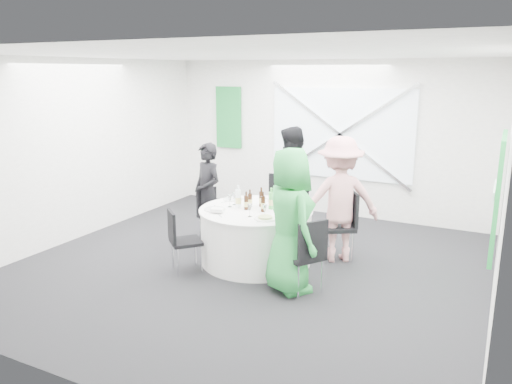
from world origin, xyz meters
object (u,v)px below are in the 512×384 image
at_px(chair_back, 280,200).
at_px(chair_front_right, 307,251).
at_px(chair_back_right, 344,220).
at_px(person_woman_green, 290,221).
at_px(clear_water_bottle, 238,199).
at_px(person_woman_pink, 339,200).
at_px(person_man_back_left, 208,193).
at_px(chair_front_left, 180,237).
at_px(green_water_bottle, 271,201).
at_px(banquet_table, 256,235).
at_px(chair_back_left, 210,211).
at_px(person_man_back, 290,182).

height_order(chair_back, chair_front_right, chair_back).
height_order(chair_back_right, person_woman_green, person_woman_green).
bearing_deg(clear_water_bottle, person_woman_pink, 26.76).
xyz_separation_m(chair_back, person_man_back_left, (-0.89, -0.73, 0.19)).
distance_m(chair_front_right, person_woman_pink, 1.30).
xyz_separation_m(chair_front_left, person_woman_pink, (1.70, 1.38, 0.38)).
bearing_deg(chair_front_left, green_water_bottle, -93.05).
relative_size(chair_back_right, clear_water_bottle, 3.12).
bearing_deg(person_woman_pink, chair_back_right, -177.89).
distance_m(banquet_table, chair_back_left, 1.15).
bearing_deg(chair_back_right, chair_back, -145.46).
bearing_deg(clear_water_bottle, chair_back_right, 27.11).
distance_m(banquet_table, chair_front_right, 1.22).
height_order(person_man_back, person_woman_pink, person_man_back).
distance_m(person_woman_pink, green_water_bottle, 0.94).
bearing_deg(green_water_bottle, chair_back_right, 31.45).
distance_m(chair_front_left, person_woman_green, 1.54).
relative_size(chair_back_left, green_water_bottle, 2.79).
distance_m(chair_back_right, person_man_back_left, 2.15).
relative_size(banquet_table, person_woman_green, 0.89).
relative_size(banquet_table, chair_back_left, 1.90).
relative_size(chair_back_left, person_man_back, 0.47).
height_order(chair_back, green_water_bottle, green_water_bottle).
xyz_separation_m(chair_back_right, person_woman_green, (-0.29, -1.28, 0.30)).
bearing_deg(chair_back, person_man_back, 22.01).
distance_m(chair_back_right, person_man_back, 1.32).
distance_m(person_man_back_left, green_water_bottle, 1.32).
height_order(chair_front_right, chair_front_left, chair_front_right).
height_order(banquet_table, green_water_bottle, green_water_bottle).
relative_size(person_man_back_left, person_man_back, 0.88).
xyz_separation_m(chair_back, chair_back_left, (-0.86, -0.72, -0.10)).
bearing_deg(person_man_back_left, chair_back, 62.90).
xyz_separation_m(chair_front_left, clear_water_bottle, (0.46, 0.75, 0.39)).
xyz_separation_m(banquet_table, person_man_back_left, (-1.08, 0.47, 0.39)).
bearing_deg(person_woman_pink, person_man_back, -64.82).
height_order(chair_front_right, person_woman_pink, person_woman_pink).
distance_m(person_woman_pink, person_woman_green, 1.26).
relative_size(chair_front_left, person_man_back_left, 0.55).
height_order(banquet_table, chair_front_left, chair_front_left).
bearing_deg(person_woman_green, green_water_bottle, -11.84).
bearing_deg(person_woman_pink, chair_back, -58.34).
relative_size(person_woman_pink, clear_water_bottle, 5.59).
distance_m(chair_back_left, person_woman_pink, 2.07).
bearing_deg(banquet_table, person_man_back_left, 156.35).
height_order(chair_front_left, person_man_back, person_man_back).
height_order(chair_back_left, person_woman_green, person_woman_green).
xyz_separation_m(chair_front_left, person_woman_green, (1.49, 0.14, 0.38)).
height_order(chair_front_left, person_woman_pink, person_woman_pink).
bearing_deg(person_woman_green, chair_back, -22.69).
relative_size(chair_back_right, person_man_back, 0.55).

